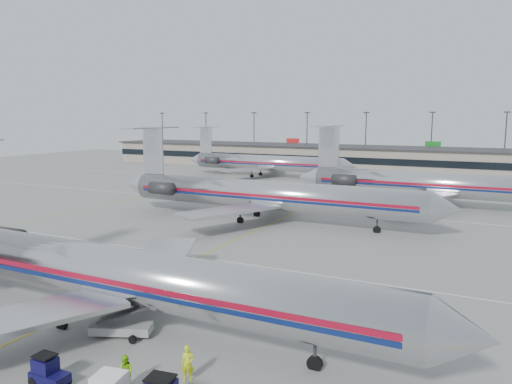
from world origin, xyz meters
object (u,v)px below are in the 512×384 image
Objects in this scene: jet_foreground at (108,272)px; belt_loader at (122,326)px; tug_center at (48,372)px; jet_second_row at (262,194)px.

belt_loader is at bearing -31.06° from jet_foreground.
belt_loader is (-0.58, 6.42, -0.12)m from tug_center.
belt_loader reaches higher than tug_center.
jet_second_row is 43.54m from tug_center.
tug_center is at bearing -107.96° from belt_loader.
belt_loader is at bearing -78.39° from jet_second_row.
jet_second_row is 37.16m from belt_loader.
jet_second_row reaches higher than belt_loader.
jet_foreground is at bearing -81.77° from jet_second_row.
jet_second_row is (-5.04, 34.82, 0.11)m from jet_foreground.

